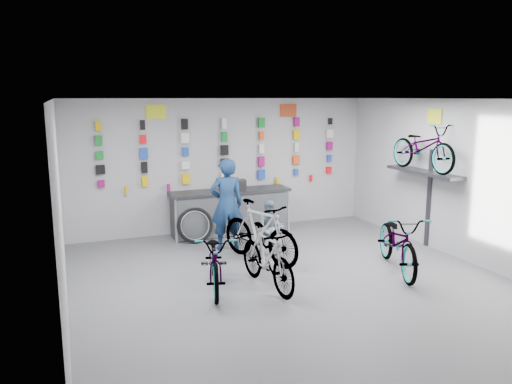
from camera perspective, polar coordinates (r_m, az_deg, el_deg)
name	(u,v)px	position (r m, az deg, el deg)	size (l,w,h in m)	color
floor	(301,289)	(8.17, 5.18, -11.00)	(8.00, 8.00, 0.00)	#4D4C51
ceiling	(305,99)	(7.59, 5.57, 10.54)	(8.00, 8.00, 0.00)	white
wall_back	(224,165)	(11.41, -3.71, 3.08)	(7.00, 7.00, 0.00)	#AEAEB0
wall_left	(61,217)	(6.94, -21.44, -2.69)	(8.00, 8.00, 0.00)	#AEAEB0
wall_right	(477,183)	(9.81, 23.96, 0.90)	(8.00, 8.00, 0.00)	#AEAEB0
counter	(231,213)	(11.16, -2.93, -2.37)	(2.70, 0.66, 1.00)	black
merch_wall	(223,153)	(11.29, -3.84, 4.48)	(5.58, 0.08, 1.57)	#8E0C5E
wall_bracket	(424,176)	(10.57, 18.69, 1.72)	(0.39, 1.90, 2.00)	#333338
sign_left	(156,112)	(10.92, -11.36, 8.98)	(0.42, 0.02, 0.30)	yellow
sign_right	(288,110)	(11.87, 3.72, 9.30)	(0.42, 0.02, 0.30)	#B63E1D
sign_side	(434,116)	(10.56, 19.72, 8.13)	(0.02, 0.40, 0.30)	yellow
bike_left	(215,260)	(8.04, -4.67, -7.73)	(0.63, 1.82, 0.96)	gray
bike_center	(267,257)	(8.03, 1.27, -7.48)	(0.48, 1.70, 1.02)	gray
bike_right	(398,242)	(9.14, 15.94, -5.47)	(0.71, 2.03, 1.07)	gray
bike_service	(260,232)	(9.27, 0.45, -4.56)	(0.54, 1.91, 1.15)	gray
bike_wall	(423,147)	(10.45, 18.55, 4.89)	(0.63, 1.80, 0.95)	gray
clerk	(227,204)	(9.94, -3.37, -1.42)	(0.67, 0.44, 1.85)	#122A4F
customer	(270,229)	(9.56, 1.66, -4.21)	(0.54, 0.42, 1.11)	slate
spare_wheel	(195,225)	(10.59, -6.97, -3.80)	(0.78, 0.30, 0.76)	black
register	(240,185)	(11.11, -1.89, 0.86)	(0.28, 0.30, 0.22)	black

